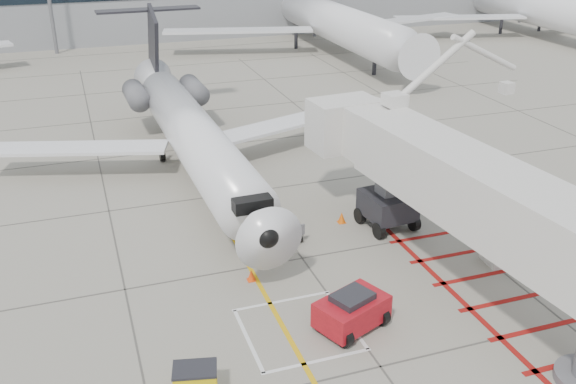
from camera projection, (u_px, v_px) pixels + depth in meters
name	position (u px, v px, depth m)	size (l,w,h in m)	color
ground_plane	(336.00, 305.00, 26.05)	(260.00, 260.00, 0.00)	gray
regional_jet	(202.00, 122.00, 34.88)	(24.59, 31.00, 8.12)	white
jet_bridge	(474.00, 204.00, 25.79)	(9.13, 19.28, 7.71)	silver
pushback_tug	(352.00, 310.00, 24.40)	(2.72, 1.70, 1.58)	#A6101A
spill_bin	(196.00, 382.00, 20.99)	(1.39, 0.93, 1.21)	#DCBC0C
baggage_cart	(285.00, 232.00, 30.76)	(1.63, 1.03, 1.03)	#56565B
ground_power_unit	(510.00, 244.00, 28.94)	(2.22, 1.29, 1.75)	silver
cone_nose	(251.00, 275.00, 27.68)	(0.38, 0.38, 0.52)	#EB410C
cone_side	(342.00, 217.00, 32.70)	(0.41, 0.41, 0.57)	#E75C0C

